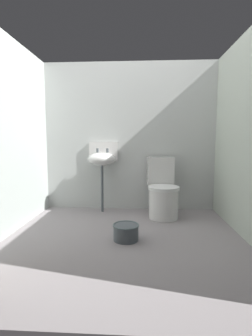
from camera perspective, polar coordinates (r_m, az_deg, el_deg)
ground_plane at (r=2.70m, az=-0.35°, el=-16.46°), size 2.86×2.62×0.08m
wall_back at (r=3.65m, az=0.80°, el=7.17°), size 2.86×0.10×2.12m
wall_left at (r=2.96m, az=-26.00°, el=6.73°), size 0.10×2.42×2.12m
wall_right at (r=2.82m, az=26.93°, el=6.73°), size 0.10×2.42×2.12m
toilet_near_wall at (r=3.33m, az=8.45°, el=-5.61°), size 0.43×0.62×0.78m
sink at (r=3.49m, az=-5.54°, el=2.15°), size 0.42×0.35×0.99m
bucket at (r=2.59m, az=-0.02°, el=-14.53°), size 0.27×0.27×0.16m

